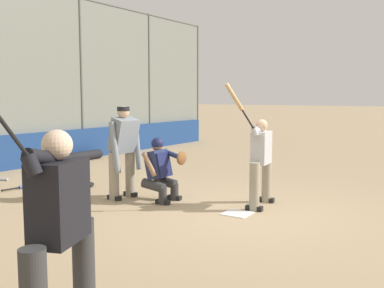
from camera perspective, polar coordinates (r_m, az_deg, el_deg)
The scene contains 10 objects.
ground_plane at distance 7.32m, azimuth 5.78°, elevation -8.80°, with size 160.00×160.00×0.00m, color tan.
home_plate_marker at distance 7.32m, azimuth 5.78°, elevation -8.76°, with size 0.43×0.43×0.01m, color white.
batter_at_plate at distance 7.69m, azimuth 8.69°, elevation -1.94°, with size 1.04×0.59×2.09m.
catcher_behind_plate at distance 8.04m, azimuth -3.93°, elevation -3.12°, with size 0.61×0.72×1.15m.
umpire_home at distance 8.28m, azimuth -8.70°, elevation -0.66°, with size 0.69×0.46×1.70m.
batter_on_deck at distance 3.50m, azimuth -16.59°, elevation -10.49°, with size 1.15×0.56×2.22m.
spare_bat_near_backstop at distance 9.88m, azimuth -20.16°, elevation -5.04°, with size 0.89×0.15×0.07m.
spare_bat_by_padding at distance 14.45m, azimuth -6.02°, elevation -1.26°, with size 0.69×0.61×0.07m.
fielding_glove_on_dirt at distance 9.54m, azimuth -13.08°, elevation -5.08°, with size 0.31×0.23×0.11m.
equipment_bag_dugout_side at distance 13.51m, azimuth -13.37°, elevation -1.45°, with size 1.33×0.28×0.28m.
Camera 1 is at (6.29, 3.24, 1.88)m, focal length 42.00 mm.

